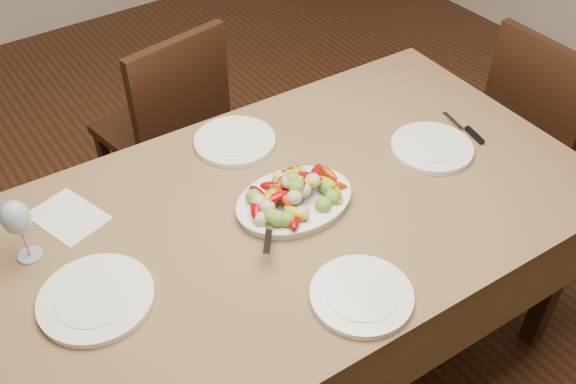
{
  "coord_description": "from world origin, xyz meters",
  "views": [
    {
      "loc": [
        -0.95,
        -1.08,
        2.03
      ],
      "look_at": [
        -0.17,
        0.03,
        0.82
      ],
      "focal_mm": 40.0,
      "sensor_mm": 36.0,
      "label": 1
    }
  ],
  "objects_px": {
    "serving_platter": "(294,203)",
    "plate_far": "(235,141)",
    "chair_right": "(551,136)",
    "wine_glass": "(20,229)",
    "dining_table": "(288,292)",
    "plate_right": "(432,148)",
    "plate_near": "(361,296)",
    "chair_far": "(159,128)",
    "plate_left": "(96,299)"
  },
  "relations": [
    {
      "from": "dining_table",
      "to": "plate_left",
      "type": "relative_size",
      "value": 6.36
    },
    {
      "from": "dining_table",
      "to": "plate_far",
      "type": "height_order",
      "value": "plate_far"
    },
    {
      "from": "plate_right",
      "to": "plate_near",
      "type": "relative_size",
      "value": 1.0
    },
    {
      "from": "dining_table",
      "to": "plate_near",
      "type": "height_order",
      "value": "plate_near"
    },
    {
      "from": "chair_far",
      "to": "serving_platter",
      "type": "relative_size",
      "value": 2.76
    },
    {
      "from": "chair_right",
      "to": "plate_right",
      "type": "distance_m",
      "value": 0.81
    },
    {
      "from": "chair_far",
      "to": "plate_near",
      "type": "xyz_separation_m",
      "value": [
        -0.06,
        -1.32,
        0.29
      ]
    },
    {
      "from": "chair_right",
      "to": "wine_glass",
      "type": "height_order",
      "value": "wine_glass"
    },
    {
      "from": "chair_far",
      "to": "wine_glass",
      "type": "height_order",
      "value": "wine_glass"
    },
    {
      "from": "chair_far",
      "to": "wine_glass",
      "type": "bearing_deg",
      "value": 35.94
    },
    {
      "from": "plate_right",
      "to": "wine_glass",
      "type": "distance_m",
      "value": 1.24
    },
    {
      "from": "chair_right",
      "to": "plate_left",
      "type": "xyz_separation_m",
      "value": [
        -1.88,
        0.02,
        0.29
      ]
    },
    {
      "from": "dining_table",
      "to": "plate_near",
      "type": "xyz_separation_m",
      "value": [
        -0.04,
        -0.38,
        0.39
      ]
    },
    {
      "from": "chair_far",
      "to": "plate_far",
      "type": "distance_m",
      "value": 0.66
    },
    {
      "from": "plate_right",
      "to": "wine_glass",
      "type": "height_order",
      "value": "wine_glass"
    },
    {
      "from": "plate_left",
      "to": "plate_near",
      "type": "relative_size",
      "value": 1.11
    },
    {
      "from": "plate_left",
      "to": "plate_right",
      "type": "relative_size",
      "value": 1.1
    },
    {
      "from": "serving_platter",
      "to": "plate_far",
      "type": "relative_size",
      "value": 1.3
    },
    {
      "from": "plate_left",
      "to": "plate_near",
      "type": "xyz_separation_m",
      "value": [
        0.55,
        -0.38,
        0.0
      ]
    },
    {
      "from": "chair_right",
      "to": "plate_near",
      "type": "distance_m",
      "value": 1.41
    },
    {
      "from": "plate_left",
      "to": "plate_near",
      "type": "height_order",
      "value": "same"
    },
    {
      "from": "plate_left",
      "to": "plate_right",
      "type": "xyz_separation_m",
      "value": [
        1.12,
        -0.04,
        0.0
      ]
    },
    {
      "from": "plate_far",
      "to": "plate_left",
      "type": "bearing_deg",
      "value": -150.64
    },
    {
      "from": "chair_right",
      "to": "plate_left",
      "type": "distance_m",
      "value": 1.9
    },
    {
      "from": "dining_table",
      "to": "chair_right",
      "type": "bearing_deg",
      "value": -0.99
    },
    {
      "from": "dining_table",
      "to": "chair_far",
      "type": "xyz_separation_m",
      "value": [
        0.02,
        0.94,
        0.1
      ]
    },
    {
      "from": "chair_right",
      "to": "plate_near",
      "type": "height_order",
      "value": "chair_right"
    },
    {
      "from": "chair_far",
      "to": "plate_left",
      "type": "bearing_deg",
      "value": 47.99
    },
    {
      "from": "chair_far",
      "to": "plate_right",
      "type": "bearing_deg",
      "value": 108.37
    },
    {
      "from": "serving_platter",
      "to": "dining_table",
      "type": "bearing_deg",
      "value": 172.38
    },
    {
      "from": "plate_left",
      "to": "wine_glass",
      "type": "bearing_deg",
      "value": 108.97
    },
    {
      "from": "plate_left",
      "to": "wine_glass",
      "type": "height_order",
      "value": "wine_glass"
    },
    {
      "from": "wine_glass",
      "to": "chair_right",
      "type": "bearing_deg",
      "value": -7.78
    },
    {
      "from": "dining_table",
      "to": "wine_glass",
      "type": "relative_size",
      "value": 8.98
    },
    {
      "from": "dining_table",
      "to": "serving_platter",
      "type": "bearing_deg",
      "value": -7.62
    },
    {
      "from": "chair_right",
      "to": "serving_platter",
      "type": "height_order",
      "value": "chair_right"
    },
    {
      "from": "plate_near",
      "to": "wine_glass",
      "type": "relative_size",
      "value": 1.28
    },
    {
      "from": "serving_platter",
      "to": "chair_far",
      "type": "bearing_deg",
      "value": 90.01
    },
    {
      "from": "serving_platter",
      "to": "chair_right",
      "type": "bearing_deg",
      "value": -0.88
    },
    {
      "from": "serving_platter",
      "to": "plate_far",
      "type": "bearing_deg",
      "value": 87.37
    },
    {
      "from": "plate_right",
      "to": "plate_near",
      "type": "distance_m",
      "value": 0.66
    },
    {
      "from": "plate_right",
      "to": "plate_left",
      "type": "bearing_deg",
      "value": 177.72
    },
    {
      "from": "plate_left",
      "to": "wine_glass",
      "type": "xyz_separation_m",
      "value": [
        -0.08,
        0.25,
        0.09
      ]
    },
    {
      "from": "dining_table",
      "to": "wine_glass",
      "type": "distance_m",
      "value": 0.86
    },
    {
      "from": "plate_right",
      "to": "plate_near",
      "type": "height_order",
      "value": "same"
    },
    {
      "from": "chair_right",
      "to": "chair_far",
      "type": "bearing_deg",
      "value": 54.98
    },
    {
      "from": "plate_left",
      "to": "plate_far",
      "type": "height_order",
      "value": "same"
    },
    {
      "from": "serving_platter",
      "to": "plate_near",
      "type": "bearing_deg",
      "value": -99.39
    },
    {
      "from": "serving_platter",
      "to": "wine_glass",
      "type": "relative_size",
      "value": 1.68
    },
    {
      "from": "plate_far",
      "to": "wine_glass",
      "type": "height_order",
      "value": "wine_glass"
    }
  ]
}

